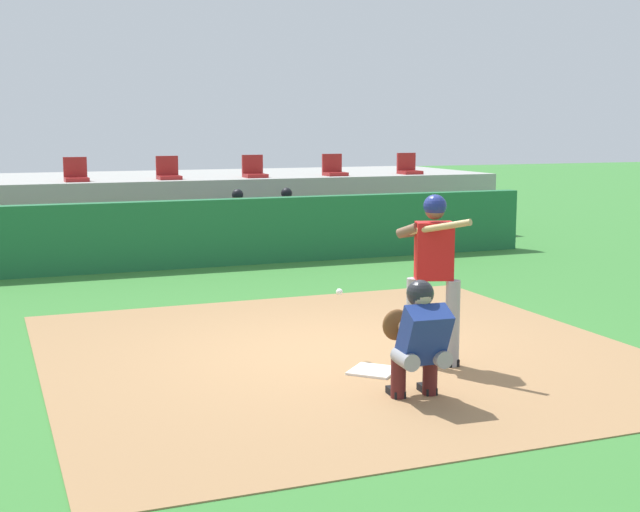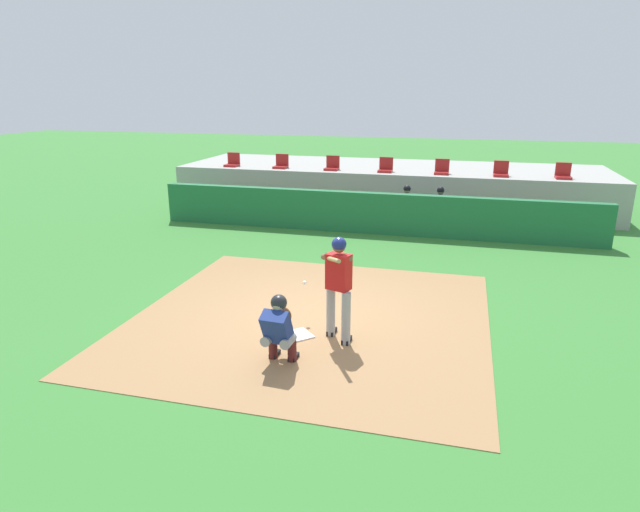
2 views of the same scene
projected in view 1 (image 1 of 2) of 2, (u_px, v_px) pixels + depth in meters
The scene contains 15 objects.
ground_plane at pixel (343, 354), 9.61m from camera, with size 80.00×80.00×0.00m, color #387A33.
dirt_infield at pixel (343, 353), 9.61m from camera, with size 6.40×6.40×0.01m, color #9E754C.
home_plate at pixel (373, 371), 8.87m from camera, with size 0.44×0.44×0.02m, color white.
batter_at_plate at pixel (433, 268), 9.01m from camera, with size 0.59×0.86×1.80m.
catcher_crouched at pixel (418, 336), 7.91m from camera, with size 0.50×2.05×1.13m.
dugout_wall at pixel (202, 233), 15.51m from camera, with size 13.00×0.30×1.20m, color #1E6638.
dugout_bench at pixel (190, 247), 16.49m from camera, with size 11.80×0.44×0.45m, color olive.
dugout_player_0 at pixel (240, 222), 16.62m from camera, with size 0.49×0.70×1.30m.
dugout_player_1 at pixel (289, 220), 16.98m from camera, with size 0.49×0.70×1.30m.
stands_platform at pixel (156, 207), 19.55m from camera, with size 15.00×4.40×1.40m, color #9E9E99.
stadium_seat_2 at pixel (76, 175), 17.36m from camera, with size 0.46×0.46×0.48m.
stadium_seat_3 at pixel (168, 173), 18.03m from camera, with size 0.46×0.46×0.48m.
stadium_seat_4 at pixel (254, 171), 18.69m from camera, with size 0.46×0.46×0.48m.
stadium_seat_5 at pixel (334, 169), 19.36m from camera, with size 0.46×0.46×0.48m.
stadium_seat_6 at pixel (408, 168), 20.03m from camera, with size 0.46×0.46×0.48m.
Camera 1 is at (-3.63, -8.62, 2.50)m, focal length 48.81 mm.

